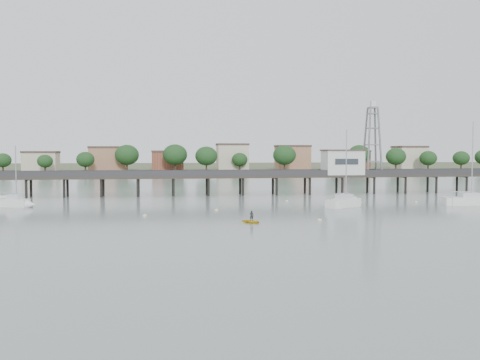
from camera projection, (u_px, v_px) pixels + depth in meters
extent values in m
plane|color=slate|center=(301.00, 246.00, 49.75)|extent=(500.00, 500.00, 0.00)
cube|color=#2D2823|center=(225.00, 177.00, 108.83)|extent=(150.00, 5.00, 0.50)
cube|color=#333335|center=(226.00, 173.00, 106.41)|extent=(150.00, 0.12, 1.10)
cube|color=#333335|center=(223.00, 172.00, 111.15)|extent=(150.00, 0.12, 1.10)
cylinder|color=black|center=(226.00, 187.00, 107.05)|extent=(0.50, 0.50, 4.40)
cylinder|color=black|center=(224.00, 186.00, 110.80)|extent=(0.50, 0.50, 4.40)
cube|color=silver|center=(343.00, 163.00, 112.35)|extent=(8.00, 5.00, 5.00)
cube|color=#4C3833|center=(343.00, 150.00, 112.21)|extent=(8.40, 5.40, 0.30)
cube|color=slate|center=(373.00, 108.00, 112.69)|extent=(1.80, 1.80, 0.30)
cube|color=silver|center=(373.00, 104.00, 112.65)|extent=(0.90, 0.90, 1.20)
cube|color=white|center=(344.00, 204.00, 85.41)|extent=(6.17, 5.24, 1.65)
cone|color=white|center=(358.00, 202.00, 87.93)|extent=(3.33, 3.29, 2.30)
cube|color=silver|center=(344.00, 197.00, 85.35)|extent=(3.20, 3.00, 0.75)
cylinder|color=#A5A8AA|center=(346.00, 164.00, 85.36)|extent=(0.18, 0.18, 11.07)
cylinder|color=#A5A8AA|center=(341.00, 193.00, 84.65)|extent=(2.90, 2.06, 0.12)
cube|color=white|center=(15.00, 204.00, 85.14)|extent=(4.87, 3.37, 1.65)
cone|color=white|center=(30.00, 204.00, 84.45)|extent=(2.42, 2.35, 1.76)
cube|color=silver|center=(15.00, 197.00, 85.08)|extent=(2.40, 2.08, 0.75)
cylinder|color=#A5A8AA|center=(16.00, 172.00, 84.80)|extent=(0.18, 0.18, 8.50)
cylinder|color=#A5A8AA|center=(11.00, 193.00, 85.23)|extent=(2.49, 1.13, 0.12)
cube|color=white|center=(469.00, 202.00, 88.59)|extent=(6.86, 3.21, 1.65)
cube|color=silver|center=(469.00, 195.00, 88.53)|extent=(3.14, 2.34, 0.75)
cylinder|color=#A5A8AA|center=(472.00, 160.00, 88.25)|extent=(0.18, 0.18, 12.46)
cylinder|color=#A5A8AA|center=(462.00, 192.00, 88.44)|extent=(3.87, 0.49, 0.12)
cube|color=white|center=(0.00, 199.00, 96.29)|extent=(4.28, 2.59, 1.11)
imported|color=yellow|center=(252.00, 223.00, 66.21)|extent=(1.84, 1.59, 2.65)
imported|color=black|center=(252.00, 223.00, 66.21)|extent=(0.68, 1.34, 0.30)
ellipsoid|color=#EFEDBA|center=(145.00, 216.00, 73.00)|extent=(0.56, 0.56, 0.39)
ellipsoid|color=#EFEDBA|center=(216.00, 210.00, 79.86)|extent=(0.56, 0.56, 0.39)
ellipsoid|color=#EFEDBA|center=(416.00, 202.00, 92.95)|extent=(0.56, 0.56, 0.39)
ellipsoid|color=#EFEDBA|center=(320.00, 220.00, 68.05)|extent=(0.56, 0.56, 0.39)
ellipsoid|color=#EFEDBA|center=(287.00, 201.00, 94.46)|extent=(0.56, 0.56, 0.39)
cube|color=#475133|center=(185.00, 167.00, 291.74)|extent=(500.00, 170.00, 1.40)
cube|color=brown|center=(41.00, 159.00, 221.14)|extent=(13.00, 10.50, 9.00)
cube|color=brown|center=(108.00, 159.00, 225.10)|extent=(13.00, 10.50, 9.00)
cube|color=brown|center=(168.00, 159.00, 228.76)|extent=(13.00, 10.50, 9.00)
cube|color=brown|center=(232.00, 159.00, 232.86)|extent=(13.00, 10.50, 9.00)
cube|color=brown|center=(293.00, 159.00, 236.82)|extent=(13.00, 10.50, 9.00)
cube|color=brown|center=(351.00, 159.00, 240.78)|extent=(13.00, 10.50, 9.00)
cube|color=brown|center=(409.00, 159.00, 244.88)|extent=(13.00, 10.50, 9.00)
ellipsoid|color=#183B1A|center=(193.00, 159.00, 218.36)|extent=(8.00, 8.00, 6.80)
ellipsoid|color=#183B1A|center=(464.00, 158.00, 235.94)|extent=(8.00, 8.00, 6.80)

